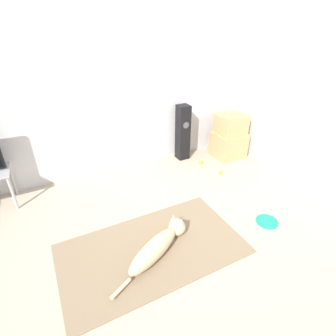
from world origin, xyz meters
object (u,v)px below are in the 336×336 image
at_px(cardboard_box_lower, 228,145).
at_px(cardboard_box_upper, 231,124).
at_px(frisbee, 267,221).
at_px(floor_speaker, 183,133).
at_px(tennis_ball_near_speaker, 201,162).
at_px(dog, 159,245).
at_px(tennis_ball_by_boxes, 220,173).

bearing_deg(cardboard_box_lower, cardboard_box_upper, 20.09).
xyz_separation_m(frisbee, cardboard_box_lower, (0.71, 1.67, 0.21)).
relative_size(floor_speaker, tennis_ball_near_speaker, 14.51).
distance_m(cardboard_box_upper, tennis_ball_near_speaker, 0.84).
bearing_deg(floor_speaker, dog, -126.39).
xyz_separation_m(dog, floor_speaker, (1.34, 1.81, 0.36)).
height_order(cardboard_box_lower, tennis_ball_near_speaker, cardboard_box_lower).
distance_m(frisbee, cardboard_box_upper, 1.92).
bearing_deg(tennis_ball_near_speaker, frisbee, -93.81).
bearing_deg(dog, tennis_ball_by_boxes, 32.66).
bearing_deg(frisbee, cardboard_box_upper, 66.73).
bearing_deg(cardboard_box_upper, cardboard_box_lower, -159.91).
height_order(cardboard_box_lower, floor_speaker, floor_speaker).
xyz_separation_m(cardboard_box_upper, tennis_ball_by_boxes, (-0.52, -0.48, -0.57)).
bearing_deg(frisbee, tennis_ball_by_boxes, 80.68).
xyz_separation_m(cardboard_box_lower, tennis_ball_by_boxes, (-0.52, -0.48, -0.19)).
relative_size(dog, cardboard_box_upper, 2.23).
bearing_deg(cardboard_box_lower, frisbee, -113.14).
relative_size(cardboard_box_upper, floor_speaker, 0.48).
height_order(dog, tennis_ball_by_boxes, dog).
bearing_deg(floor_speaker, frisbee, -88.42).
height_order(frisbee, cardboard_box_upper, cardboard_box_upper).
distance_m(cardboard_box_upper, floor_speaker, 0.84).
relative_size(cardboard_box_lower, floor_speaker, 0.55).
distance_m(dog, tennis_ball_near_speaker, 2.09).
xyz_separation_m(cardboard_box_upper, floor_speaker, (-0.77, 0.31, -0.13)).
distance_m(cardboard_box_lower, floor_speaker, 0.87).
height_order(cardboard_box_upper, tennis_ball_by_boxes, cardboard_box_upper).
bearing_deg(frisbee, dog, 172.98).
bearing_deg(floor_speaker, cardboard_box_lower, -22.22).
relative_size(cardboard_box_lower, cardboard_box_upper, 1.15).
xyz_separation_m(tennis_ball_by_boxes, tennis_ball_near_speaker, (-0.09, 0.44, 0.00)).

